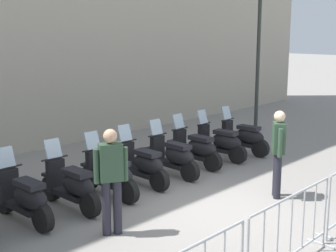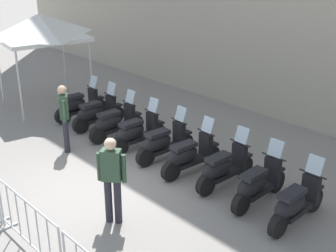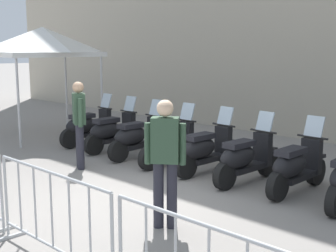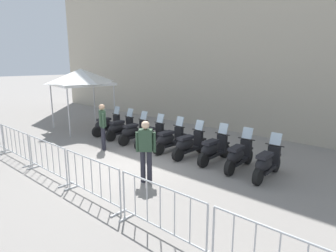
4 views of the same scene
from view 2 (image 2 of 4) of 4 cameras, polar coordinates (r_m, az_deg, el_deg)
name	(u,v)px [view 2 (image 2 of 4)]	position (r m, az deg, el deg)	size (l,w,h in m)	color
ground_plane	(93,188)	(10.05, -9.37, -7.72)	(120.00, 120.00, 0.00)	gray
motorcycle_0	(78,105)	(13.72, -11.15, 2.60)	(0.61, 1.72, 1.24)	black
motorcycle_1	(96,113)	(12.98, -8.96, 1.61)	(0.65, 1.72, 1.24)	black
motorcycle_2	(114,122)	(12.24, -6.72, 0.44)	(0.63, 1.72, 1.24)	black
motorcycle_3	(137,132)	(11.57, -3.95, -0.79)	(0.62, 1.72, 1.24)	black
motorcycle_4	(163,142)	(10.96, -0.63, -2.08)	(0.59, 1.72, 1.24)	black
motorcycle_5	(189,155)	(10.34, 2.66, -3.68)	(0.58, 1.73, 1.24)	black
motorcycle_6	(223,168)	(9.86, 6.96, -5.20)	(0.62, 1.72, 1.24)	black
motorcycle_7	(258,184)	(9.34, 11.17, -7.14)	(0.69, 1.71, 1.24)	black
motorcycle_8	(296,204)	(8.86, 15.68, -9.34)	(0.66, 1.72, 1.24)	black
barrier_segment_3	(28,227)	(8.13, -17.09, -12.02)	(2.11, 0.76, 1.07)	#B2B5B7
officer_near_row_end	(64,115)	(11.52, -12.86, 1.41)	(0.52, 0.33, 1.73)	#23232D
officer_mid_plaza	(112,176)	(8.43, -7.04, -6.20)	(0.41, 0.43, 1.73)	#23232D
canopy_tent	(40,27)	(14.75, -15.78, 11.86)	(2.47, 2.47, 2.91)	silver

